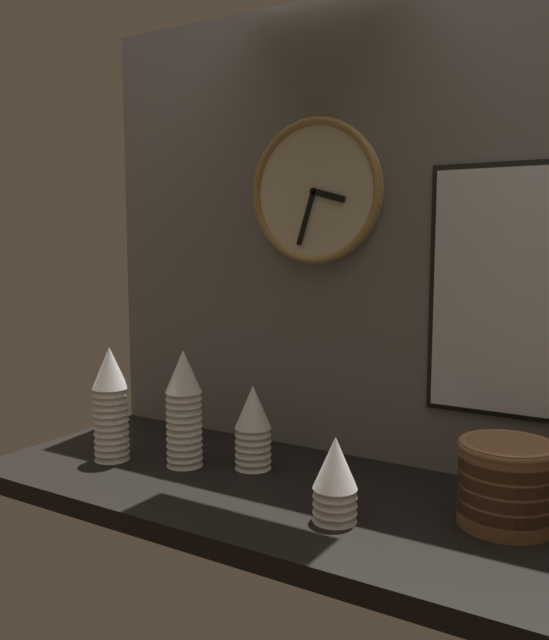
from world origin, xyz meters
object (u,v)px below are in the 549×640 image
cup_stack_center_left (253,427)px  cup_stack_left (184,408)px  wall_clock (315,192)px  cup_stack_center_right (335,479)px  bowl_stack_right (506,481)px  cup_stack_far_left (111,404)px

cup_stack_center_left → cup_stack_left: (-0.14, -0.07, 0.04)m
cup_stack_center_left → wall_clock: 0.56m
cup_stack_center_left → cup_stack_center_right: bearing=-29.4°
wall_clock → cup_stack_center_right: bearing=-56.1°
cup_stack_left → cup_stack_center_right: cup_stack_left is taller
bowl_stack_right → wall_clock: 0.75m
cup_stack_center_left → cup_stack_left: 0.16m
cup_stack_center_left → bowl_stack_right: size_ratio=1.08×
bowl_stack_right → wall_clock: (-0.49, 0.19, 0.54)m
bowl_stack_right → wall_clock: bearing=158.6°
cup_stack_far_left → wall_clock: size_ratio=0.79×
cup_stack_far_left → cup_stack_left: bearing=17.9°
cup_stack_left → cup_stack_far_left: bearing=-162.1°
cup_stack_center_right → wall_clock: 0.67m
cup_stack_far_left → cup_stack_left: (0.17, 0.06, 0.00)m
cup_stack_center_right → wall_clock: wall_clock is taller
bowl_stack_right → cup_stack_center_left: bearing=178.4°
cup_stack_left → bowl_stack_right: bearing=4.2°
cup_stack_center_left → cup_stack_center_right: (0.28, -0.16, -0.02)m
cup_stack_far_left → cup_stack_left: 0.18m
cup_stack_far_left → wall_clock: bearing=39.2°
cup_stack_center_right → bowl_stack_right: size_ratio=0.91×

